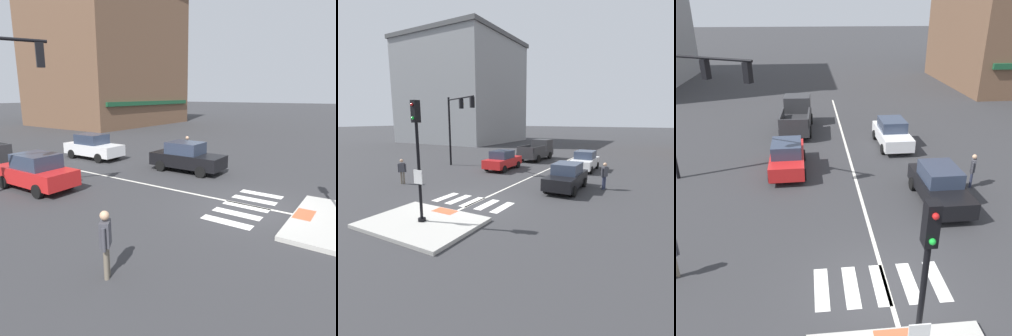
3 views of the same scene
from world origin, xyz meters
The scene contains 18 objects.
ground_plane centered at (0.00, 0.00, 0.00)m, with size 300.00×300.00×0.00m, color #333335.
traffic_island centered at (0.00, -3.14, 0.07)m, with size 4.58×3.43×0.15m, color #B2AFA8.
tactile_pad_front centered at (0.00, -1.78, 0.15)m, with size 1.10×0.60×0.01m, color #DB5B38.
signal_pole centered at (0.00, -3.15, 3.05)m, with size 0.44×0.38×4.82m.
crosswalk_stripe_a centered at (-1.82, 0.32, 0.00)m, with size 0.44×1.80×0.01m, color silver.
crosswalk_stripe_b centered at (-0.91, 0.32, 0.00)m, with size 0.44×1.80×0.01m, color silver.
crosswalk_stripe_c centered at (0.00, 0.32, 0.00)m, with size 0.44×1.80×0.01m, color silver.
crosswalk_stripe_d centered at (0.91, 0.32, 0.00)m, with size 0.44×1.80×0.01m, color silver.
crosswalk_stripe_e centered at (1.82, 0.32, 0.00)m, with size 0.44×1.80×0.01m, color silver.
lane_centre_line centered at (0.19, 10.00, 0.00)m, with size 0.14×28.00×0.01m, color silver.
traffic_light_mast centered at (-7.17, 7.89, 4.36)m, with size 4.71×2.65×6.22m.
building_corner_right centered at (-25.22, 31.89, 9.46)m, with size 19.26×18.32×18.88m.
car_black_eastbound_mid centered at (3.53, 5.13, 0.81)m, with size 1.88×4.12×1.64m.
car_red_westbound_far centered at (-3.20, 9.05, 0.81)m, with size 1.91×4.13×1.64m.
car_white_eastbound_far centered at (3.01, 12.14, 0.81)m, with size 1.88×4.12×1.64m.
pickup_truck_charcoal_westbound_distant centered at (-2.85, 15.99, 0.98)m, with size 2.22×5.18×2.08m.
pedestrian_at_curb_left centered at (-6.43, 1.29, 0.98)m, with size 0.46×0.39×1.67m.
pedestrian_waiting_far_side centered at (5.54, 6.34, 0.98)m, with size 0.37×0.49×1.67m.
Camera 2 is at (8.08, -10.52, 4.25)m, focal length 28.56 mm.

